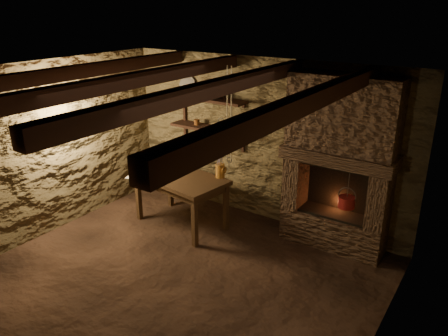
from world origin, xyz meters
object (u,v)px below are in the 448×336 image
Objects in this scene: work_table at (181,199)px; iron_stockpot at (212,91)px; stoneware_jug at (220,164)px; wooden_bowl at (155,165)px; red_pot at (347,201)px.

work_table is 5.39× the size of iron_stockpot.
work_table is at bearing -168.34° from stoneware_jug.
stoneware_jug is (0.49, 0.29, 0.55)m from work_table.
iron_stockpot is at bearing 46.89° from wooden_bowl.
iron_stockpot is (-0.45, 0.45, 0.91)m from stoneware_jug.
red_pot is at bearing 23.78° from work_table.
iron_stockpot is at bearing 115.76° from stoneware_jug.
stoneware_jug reaches higher than work_table.
work_table is at bearing -164.41° from red_pot.
stoneware_jug is at bearing 10.98° from wooden_bowl.
iron_stockpot reaches higher than work_table.
stoneware_jug is 1.39× the size of wooden_bowl.
work_table is 1.64m from iron_stockpot.
iron_stockpot is 0.49× the size of red_pot.
stoneware_jug is 1.11m from iron_stockpot.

